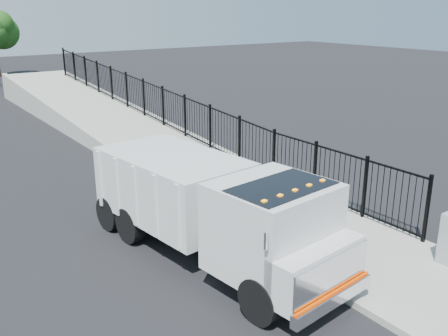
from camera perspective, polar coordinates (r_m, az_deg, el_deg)
ground at (r=12.89m, az=5.16°, el=-9.67°), size 120.00×120.00×0.00m
sidewalk at (r=12.94m, az=17.68°, el=-10.09°), size 3.55×12.00×0.12m
curb at (r=11.61m, az=11.71°, el=-12.90°), size 0.30×12.00×0.16m
ramp at (r=27.11m, az=-13.59°, el=4.71°), size 3.95×24.06×3.19m
iron_fence at (r=23.95m, az=-6.94°, el=5.59°), size 0.10×28.00×1.80m
truck at (r=11.94m, az=-1.12°, el=-4.38°), size 3.18×7.61×2.53m
worker at (r=12.34m, az=8.23°, el=-5.51°), size 0.63×0.80×1.94m
debris at (r=14.43m, az=4.54°, el=-5.82°), size 0.33×0.33×0.08m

